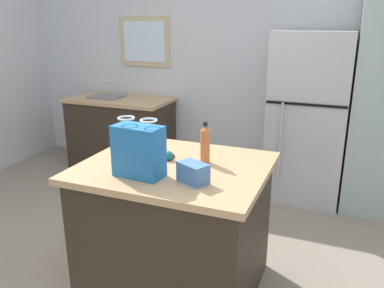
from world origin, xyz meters
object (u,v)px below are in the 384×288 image
at_px(kitchen_island, 176,227).
at_px(tall_cabinet, 384,107).
at_px(refrigerator, 308,118).
at_px(shopping_bag, 139,151).
at_px(small_box, 193,173).
at_px(ear_defenders, 164,154).
at_px(bottle, 205,144).

bearing_deg(kitchen_island, tall_cabinet, 54.88).
distance_m(refrigerator, shopping_bag, 2.27).
xyz_separation_m(refrigerator, shopping_bag, (-0.76, -2.13, 0.22)).
distance_m(tall_cabinet, shopping_bag, 2.57).
relative_size(refrigerator, shopping_bag, 4.81).
bearing_deg(shopping_bag, kitchen_island, 65.22).
distance_m(small_box, ear_defenders, 0.48).
relative_size(small_box, bottle, 0.63).
bearing_deg(bottle, refrigerator, 75.15).
relative_size(kitchen_island, bottle, 4.33).
xyz_separation_m(refrigerator, small_box, (-0.42, -2.11, 0.12)).
distance_m(refrigerator, ear_defenders, 1.94).
bearing_deg(tall_cabinet, ear_defenders, -129.11).
bearing_deg(ear_defenders, tall_cabinet, 50.89).
distance_m(kitchen_island, refrigerator, 2.02).
height_order(tall_cabinet, bottle, tall_cabinet).
bearing_deg(shopping_bag, bottle, 51.62).
distance_m(kitchen_island, shopping_bag, 0.67).
bearing_deg(shopping_bag, tall_cabinet, 55.99).
xyz_separation_m(shopping_bag, bottle, (0.29, 0.36, -0.03)).
distance_m(shopping_bag, bottle, 0.46).
bearing_deg(small_box, ear_defenders, 136.58).
xyz_separation_m(small_box, ear_defenders, (-0.34, 0.33, -0.04)).
bearing_deg(bottle, shopping_bag, -128.38).
xyz_separation_m(kitchen_island, small_box, (0.22, -0.23, 0.51)).
bearing_deg(ear_defenders, refrigerator, 66.76).
relative_size(shopping_bag, small_box, 2.06).
height_order(kitchen_island, small_box, small_box).
height_order(shopping_bag, small_box, shopping_bag).
relative_size(bottle, ear_defenders, 1.30).
xyz_separation_m(bottle, ear_defenders, (-0.29, -0.01, -0.10)).
bearing_deg(bottle, small_box, -81.56).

